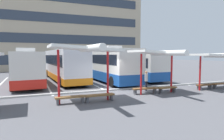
# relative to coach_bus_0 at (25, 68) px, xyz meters

# --- Properties ---
(ground_plane) EXTENTS (160.00, 160.00, 0.00)m
(ground_plane) POSITION_rel_coach_bus_0_xyz_m (6.10, -6.78, -1.62)
(ground_plane) COLOR #515156
(terminal_building) EXTENTS (33.11, 13.69, 17.85)m
(terminal_building) POSITION_rel_coach_bus_0_xyz_m (6.14, 23.18, 5.94)
(terminal_building) COLOR tan
(terminal_building) RESTS_ON ground
(coach_bus_0) EXTENTS (3.26, 10.22, 3.51)m
(coach_bus_0) POSITION_rel_coach_bus_0_xyz_m (0.00, 0.00, 0.00)
(coach_bus_0) COLOR silver
(coach_bus_0) RESTS_ON ground
(coach_bus_1) EXTENTS (3.14, 12.26, 3.79)m
(coach_bus_1) POSITION_rel_coach_bus_0_xyz_m (3.94, 1.49, 0.17)
(coach_bus_1) COLOR silver
(coach_bus_1) RESTS_ON ground
(coach_bus_2) EXTENTS (2.86, 12.49, 3.83)m
(coach_bus_2) POSITION_rel_coach_bus_0_xyz_m (8.29, -0.22, 0.15)
(coach_bus_2) COLOR silver
(coach_bus_2) RESTS_ON ground
(coach_bus_3) EXTENTS (2.59, 11.57, 3.46)m
(coach_bus_3) POSITION_rel_coach_bus_0_xyz_m (12.19, 0.58, -0.04)
(coach_bus_3) COLOR silver
(coach_bus_3) RESTS_ON ground
(lane_stripe_1) EXTENTS (0.16, 14.00, 0.01)m
(lane_stripe_1) POSITION_rel_coach_bus_0_xyz_m (1.90, 0.36, -1.61)
(lane_stripe_1) COLOR white
(lane_stripe_1) RESTS_ON ground
(lane_stripe_2) EXTENTS (0.16, 14.00, 0.01)m
(lane_stripe_2) POSITION_rel_coach_bus_0_xyz_m (6.10, 0.36, -1.61)
(lane_stripe_2) COLOR white
(lane_stripe_2) RESTS_ON ground
(lane_stripe_3) EXTENTS (0.16, 14.00, 0.01)m
(lane_stripe_3) POSITION_rel_coach_bus_0_xyz_m (10.31, 0.36, -1.61)
(lane_stripe_3) COLOR white
(lane_stripe_3) RESTS_ON ground
(lane_stripe_4) EXTENTS (0.16, 14.00, 0.01)m
(lane_stripe_4) POSITION_rel_coach_bus_0_xyz_m (14.51, 0.36, -1.61)
(lane_stripe_4) COLOR white
(lane_stripe_4) RESTS_ON ground
(waiting_shelter_1) EXTENTS (4.06, 4.85, 3.47)m
(waiting_shelter_1) POSITION_rel_coach_bus_0_xyz_m (3.53, -9.50, 1.57)
(waiting_shelter_1) COLOR red
(waiting_shelter_1) RESTS_ON ground
(bench_2) EXTENTS (1.77, 0.44, 0.45)m
(bench_2) POSITION_rel_coach_bus_0_xyz_m (2.63, -9.32, -1.28)
(bench_2) COLOR brown
(bench_2) RESTS_ON ground
(bench_3) EXTENTS (1.90, 0.44, 0.45)m
(bench_3) POSITION_rel_coach_bus_0_xyz_m (4.43, -9.42, -1.28)
(bench_3) COLOR brown
(bench_3) RESTS_ON ground
(waiting_shelter_2) EXTENTS (3.72, 4.27, 3.24)m
(waiting_shelter_2) POSITION_rel_coach_bus_0_xyz_m (9.24, -8.90, 1.34)
(waiting_shelter_2) COLOR red
(waiting_shelter_2) RESTS_ON ground
(bench_4) EXTENTS (1.95, 0.55, 0.45)m
(bench_4) POSITION_rel_coach_bus_0_xyz_m (8.34, -8.47, -1.28)
(bench_4) COLOR brown
(bench_4) RESTS_ON ground
(bench_5) EXTENTS (1.54, 0.42, 0.45)m
(bench_5) POSITION_rel_coach_bus_0_xyz_m (10.14, -8.76, -1.29)
(bench_5) COLOR brown
(bench_5) RESTS_ON ground
(waiting_shelter_3) EXTENTS (4.29, 4.44, 3.02)m
(waiting_shelter_3) POSITION_rel_coach_bus_0_xyz_m (14.85, -9.21, 1.18)
(waiting_shelter_3) COLOR red
(waiting_shelter_3) RESTS_ON ground
(bench_6) EXTENTS (1.66, 0.55, 0.45)m
(bench_6) POSITION_rel_coach_bus_0_xyz_m (13.95, -8.81, -1.28)
(bench_6) COLOR brown
(bench_6) RESTS_ON ground
(bench_7) EXTENTS (1.62, 0.52, 0.45)m
(bench_7) POSITION_rel_coach_bus_0_xyz_m (15.75, -8.84, -1.28)
(bench_7) COLOR brown
(bench_7) RESTS_ON ground
(platform_kerb) EXTENTS (44.00, 0.24, 0.12)m
(platform_kerb) POSITION_rel_coach_bus_0_xyz_m (6.10, -6.28, -1.56)
(platform_kerb) COLOR #ADADA8
(platform_kerb) RESTS_ON ground
(waiting_passenger_0) EXTENTS (0.46, 0.50, 1.60)m
(waiting_passenger_0) POSITION_rel_coach_bus_0_xyz_m (9.10, -7.40, -0.70)
(waiting_passenger_0) COLOR black
(waiting_passenger_0) RESTS_ON ground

